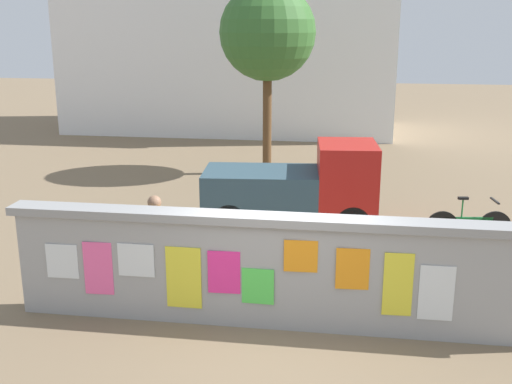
{
  "coord_description": "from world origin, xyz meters",
  "views": [
    {
      "loc": [
        0.85,
        -8.1,
        4.26
      ],
      "look_at": [
        -0.77,
        2.81,
        1.22
      ],
      "focal_mm": 43.24,
      "sensor_mm": 36.0,
      "label": 1
    }
  ],
  "objects_px": {
    "motorcycle": "(490,259)",
    "person_walking": "(156,234)",
    "bicycle_near": "(338,273)",
    "bicycle_far": "(468,226)",
    "tree_roadside": "(268,33)",
    "auto_rickshaw_truck": "(299,187)"
  },
  "relations": [
    {
      "from": "auto_rickshaw_truck",
      "to": "motorcycle",
      "type": "bearing_deg",
      "value": -36.37
    },
    {
      "from": "motorcycle",
      "to": "bicycle_far",
      "type": "distance_m",
      "value": 2.05
    },
    {
      "from": "auto_rickshaw_truck",
      "to": "person_walking",
      "type": "xyz_separation_m",
      "value": [
        -2.02,
        -3.55,
        0.09
      ]
    },
    {
      "from": "auto_rickshaw_truck",
      "to": "person_walking",
      "type": "distance_m",
      "value": 4.08
    },
    {
      "from": "motorcycle",
      "to": "tree_roadside",
      "type": "xyz_separation_m",
      "value": [
        -4.72,
        7.37,
        3.51
      ]
    },
    {
      "from": "motorcycle",
      "to": "bicycle_near",
      "type": "relative_size",
      "value": 1.12
    },
    {
      "from": "bicycle_far",
      "to": "motorcycle",
      "type": "bearing_deg",
      "value": -90.51
    },
    {
      "from": "motorcycle",
      "to": "bicycle_near",
      "type": "xyz_separation_m",
      "value": [
        -2.5,
        -0.74,
        -0.1
      ]
    },
    {
      "from": "person_walking",
      "to": "motorcycle",
      "type": "bearing_deg",
      "value": 10.87
    },
    {
      "from": "motorcycle",
      "to": "person_walking",
      "type": "height_order",
      "value": "person_walking"
    },
    {
      "from": "bicycle_near",
      "to": "bicycle_far",
      "type": "bearing_deg",
      "value": 47.94
    },
    {
      "from": "bicycle_far",
      "to": "person_walking",
      "type": "relative_size",
      "value": 1.05
    },
    {
      "from": "bicycle_far",
      "to": "person_walking",
      "type": "xyz_separation_m",
      "value": [
        -5.44,
        -3.09,
        0.62
      ]
    },
    {
      "from": "bicycle_far",
      "to": "auto_rickshaw_truck",
      "type": "bearing_deg",
      "value": 172.4
    },
    {
      "from": "motorcycle",
      "to": "person_walking",
      "type": "xyz_separation_m",
      "value": [
        -5.42,
        -1.04,
        0.52
      ]
    },
    {
      "from": "motorcycle",
      "to": "bicycle_far",
      "type": "relative_size",
      "value": 1.12
    },
    {
      "from": "person_walking",
      "to": "bicycle_far",
      "type": "bearing_deg",
      "value": 29.6
    },
    {
      "from": "person_walking",
      "to": "bicycle_near",
      "type": "bearing_deg",
      "value": 5.87
    },
    {
      "from": "bicycle_near",
      "to": "bicycle_far",
      "type": "xyz_separation_m",
      "value": [
        2.52,
        2.79,
        0.0
      ]
    },
    {
      "from": "motorcycle",
      "to": "bicycle_far",
      "type": "bearing_deg",
      "value": 89.49
    },
    {
      "from": "motorcycle",
      "to": "auto_rickshaw_truck",
      "type": "bearing_deg",
      "value": 143.63
    },
    {
      "from": "bicycle_near",
      "to": "tree_roadside",
      "type": "xyz_separation_m",
      "value": [
        -2.22,
        8.11,
        3.61
      ]
    }
  ]
}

